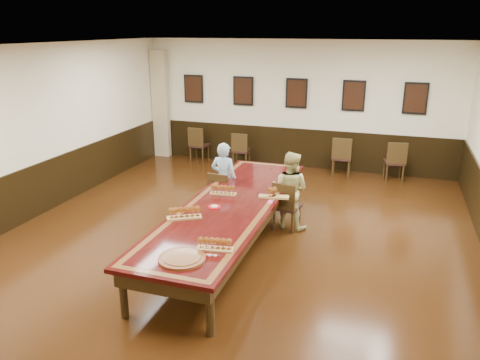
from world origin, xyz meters
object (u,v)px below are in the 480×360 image
(carved_platter, at_px, (182,259))
(spare_chair_c, at_px, (342,156))
(person_man, at_px, (224,179))
(conference_table, at_px, (230,212))
(chair_man, at_px, (222,194))
(chair_woman, at_px, (287,205))
(spare_chair_d, at_px, (395,161))
(spare_chair_b, at_px, (241,149))
(spare_chair_a, at_px, (199,144))
(person_woman, at_px, (290,190))

(carved_platter, bearing_deg, spare_chair_c, 79.78)
(person_man, distance_m, conference_table, 1.42)
(chair_man, height_order, chair_woman, chair_woman)
(spare_chair_c, xyz_separation_m, spare_chair_d, (1.22, 0.02, -0.01))
(spare_chair_b, relative_size, conference_table, 0.18)
(spare_chair_c, relative_size, carved_platter, 1.59)
(chair_man, distance_m, spare_chair_c, 3.82)
(carved_platter, bearing_deg, spare_chair_b, 102.11)
(spare_chair_c, bearing_deg, spare_chair_a, -2.76)
(chair_man, relative_size, conference_table, 0.18)
(spare_chair_c, bearing_deg, person_woman, 80.10)
(spare_chair_c, xyz_separation_m, conference_table, (-1.26, -4.53, 0.12))
(chair_woman, distance_m, spare_chair_b, 4.09)
(chair_man, height_order, person_woman, person_woman)
(spare_chair_d, bearing_deg, spare_chair_a, -11.43)
(spare_chair_a, xyz_separation_m, person_woman, (3.29, -3.55, 0.23))
(chair_man, relative_size, spare_chair_c, 0.92)
(chair_woman, distance_m, conference_table, 1.24)
(chair_man, xyz_separation_m, spare_chair_b, (-0.72, 3.35, 0.00))
(chair_man, xyz_separation_m, spare_chair_c, (1.86, 3.34, 0.04))
(person_man, height_order, person_woman, person_man)
(spare_chair_b, bearing_deg, chair_man, 99.00)
(person_man, bearing_deg, spare_chair_b, -72.78)
(chair_woman, height_order, spare_chair_d, spare_chair_d)
(spare_chair_d, relative_size, conference_table, 0.19)
(spare_chair_b, height_order, person_man, person_man)
(spare_chair_a, height_order, person_woman, person_woman)
(spare_chair_c, relative_size, spare_chair_d, 1.01)
(chair_woman, xyz_separation_m, conference_table, (-0.73, -0.99, 0.16))
(chair_man, relative_size, spare_chair_d, 0.93)
(chair_woman, xyz_separation_m, spare_chair_b, (-2.04, 3.55, -0.00))
(chair_woman, xyz_separation_m, spare_chair_c, (0.54, 3.54, 0.04))
(spare_chair_d, bearing_deg, chair_man, 36.98)
(person_man, bearing_deg, chair_woman, 171.81)
(spare_chair_d, distance_m, conference_table, 5.18)
(chair_woman, relative_size, spare_chair_c, 0.93)
(chair_woman, bearing_deg, conference_table, 63.33)
(carved_platter, bearing_deg, person_man, 101.57)
(conference_table, bearing_deg, spare_chair_c, 74.41)
(spare_chair_c, xyz_separation_m, carved_platter, (-1.18, -6.53, 0.29))
(spare_chair_a, xyz_separation_m, spare_chair_d, (5.03, -0.08, 0.01))
(chair_woman, relative_size, conference_table, 0.18)
(spare_chair_d, relative_size, carved_platter, 1.57)
(carved_platter, bearing_deg, conference_table, 92.48)
(spare_chair_d, xyz_separation_m, person_man, (-3.07, -3.26, 0.23))
(spare_chair_b, bearing_deg, person_woman, 117.61)
(spare_chair_c, height_order, carved_platter, spare_chair_c)
(spare_chair_c, relative_size, person_woman, 0.69)
(spare_chair_a, height_order, spare_chair_c, spare_chair_c)
(chair_woman, height_order, spare_chair_b, chair_woman)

